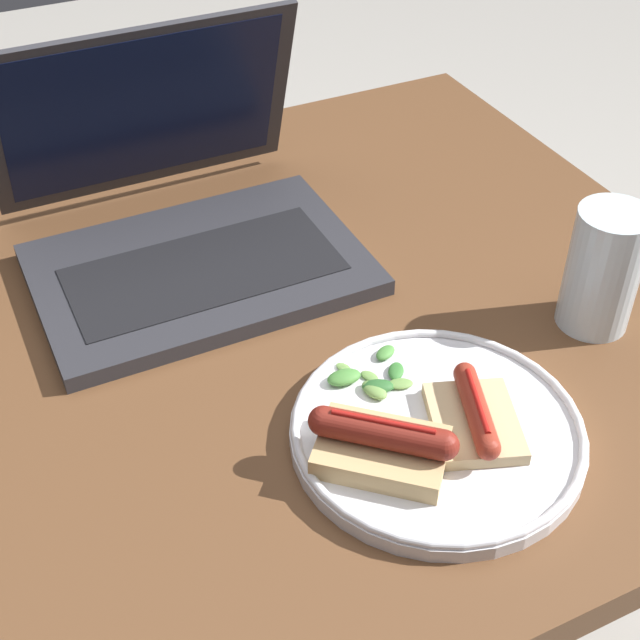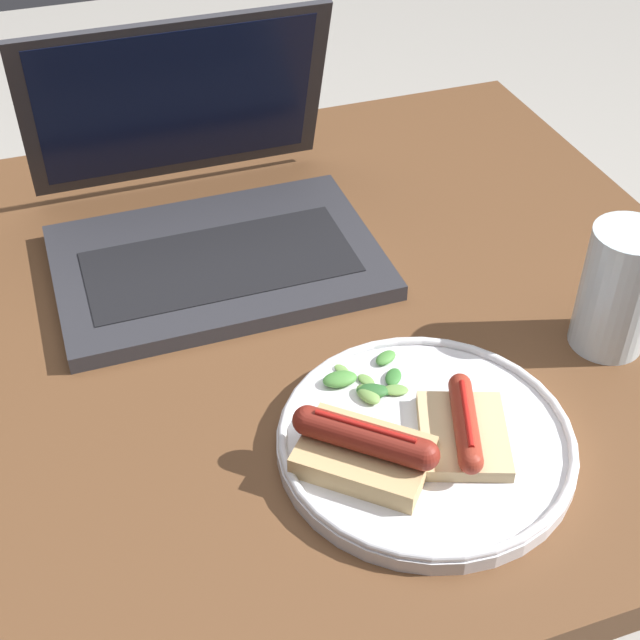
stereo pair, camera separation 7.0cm
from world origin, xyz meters
TOP-DOWN VIEW (x-y plane):
  - desk at (0.00, 0.00)m, footprint 1.12×0.82m
  - laptop at (0.05, 0.13)m, footprint 0.34×0.31m
  - plate at (0.16, -0.22)m, footprint 0.25×0.25m
  - sausage_toast_left at (0.19, -0.23)m, footprint 0.10×0.11m
  - sausage_toast_middle at (0.10, -0.23)m, footprint 0.13×0.12m
  - salad_pile at (0.13, -0.14)m, footprint 0.08×0.07m
  - drinking_glass at (0.38, -0.15)m, footprint 0.07×0.07m

SIDE VIEW (x-z plane):
  - desk at x=0.00m, z-range 0.27..1.00m
  - plate at x=0.16m, z-range 0.73..0.75m
  - salad_pile at x=0.13m, z-range 0.74..0.75m
  - sausage_toast_left at x=0.19m, z-range 0.74..0.78m
  - sausage_toast_middle at x=0.10m, z-range 0.74..0.79m
  - laptop at x=0.05m, z-range 0.66..0.89m
  - drinking_glass at x=0.38m, z-range 0.73..0.86m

